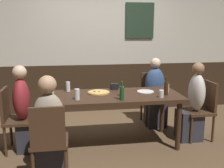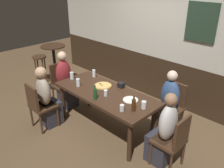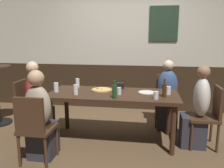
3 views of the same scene
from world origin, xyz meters
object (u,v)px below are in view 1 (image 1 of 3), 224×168
(dining_table, at_px, (114,100))
(plate_white_large, at_px, (145,92))
(chair_head_east, at_px, (203,107))
(tumbler_short, at_px, (122,93))
(beer_bottle_green, at_px, (122,93))
(person_head_west, at_px, (26,115))
(person_left_near, at_px, (50,133))
(chair_right_far, at_px, (152,95))
(beer_bottle_brown, at_px, (166,88))
(person_right_far, at_px, (155,98))
(pint_glass_pale, at_px, (77,95))
(chair_left_near, at_px, (49,139))
(beer_glass_half, at_px, (161,94))
(highball_clear, at_px, (166,89))
(pint_glass_stout, at_px, (51,94))
(chair_head_west, at_px, (14,116))
(person_head_east, at_px, (193,108))
(pizza, at_px, (99,92))
(condiment_caddy, at_px, (114,86))
(pint_glass_amber, at_px, (68,87))

(dining_table, relative_size, plate_white_large, 7.70)
(dining_table, distance_m, chair_head_east, 1.37)
(tumbler_short, xyz_separation_m, beer_bottle_green, (-0.04, -0.20, 0.05))
(person_head_west, distance_m, person_left_near, 0.76)
(chair_right_far, distance_m, beer_bottle_brown, 1.01)
(beer_bottle_brown, bearing_deg, dining_table, 170.62)
(person_right_far, distance_m, pint_glass_pale, 1.62)
(chair_left_near, bearing_deg, pint_glass_pale, 63.16)
(tumbler_short, height_order, beer_glass_half, tumbler_short)
(tumbler_short, relative_size, pint_glass_pale, 0.72)
(person_head_west, bearing_deg, pint_glass_pale, -14.92)
(dining_table, bearing_deg, tumbler_short, -40.85)
(highball_clear, bearing_deg, person_right_far, 86.13)
(dining_table, distance_m, beer_glass_half, 0.67)
(chair_left_near, distance_m, highball_clear, 1.86)
(pint_glass_stout, height_order, plate_white_large, pint_glass_stout)
(chair_head_west, height_order, person_left_near, person_left_near)
(person_head_east, bearing_deg, beer_glass_half, -157.29)
(pizza, bearing_deg, pint_glass_pale, -135.08)
(dining_table, relative_size, chair_right_far, 2.15)
(highball_clear, relative_size, pint_glass_stout, 0.83)
(person_left_near, xyz_separation_m, tumbler_short, (0.93, 0.57, 0.29))
(person_right_far, bearing_deg, plate_white_large, -121.06)
(pint_glass_pale, distance_m, condiment_caddy, 0.77)
(chair_right_far, bearing_deg, beer_bottle_green, -124.86)
(person_right_far, relative_size, beer_bottle_brown, 4.58)
(dining_table, xyz_separation_m, beer_glass_half, (0.61, -0.25, 0.13))
(pizza, height_order, beer_glass_half, beer_glass_half)
(pizza, bearing_deg, pint_glass_stout, -162.89)
(person_head_east, bearing_deg, chair_head_east, 0.00)
(tumbler_short, relative_size, beer_bottle_green, 0.42)
(person_left_near, bearing_deg, pint_glass_amber, 78.19)
(dining_table, relative_size, person_left_near, 1.63)
(person_head_west, bearing_deg, person_right_far, 17.96)
(person_right_far, xyz_separation_m, pint_glass_pale, (-1.34, -0.84, 0.32))
(pizza, xyz_separation_m, plate_white_large, (0.69, -0.04, -0.01))
(person_head_east, xyz_separation_m, plate_white_large, (-0.71, 0.09, 0.25))
(person_head_east, distance_m, beer_bottle_brown, 0.60)
(chair_left_near, distance_m, tumbler_short, 1.22)
(chair_head_east, height_order, beer_bottle_green, beer_bottle_green)
(beer_glass_half, relative_size, highball_clear, 0.88)
(chair_head_west, bearing_deg, person_left_near, -51.26)
(chair_head_west, bearing_deg, pint_glass_pale, -12.19)
(beer_bottle_brown, bearing_deg, chair_head_west, 176.71)
(chair_head_east, distance_m, pint_glass_stout, 2.23)
(person_left_near, height_order, beer_bottle_brown, person_left_near)
(highball_clear, distance_m, beer_bottle_brown, 0.18)
(person_right_far, relative_size, pizza, 3.70)
(dining_table, xyz_separation_m, person_right_far, (0.83, 0.66, -0.17))
(pizza, height_order, beer_bottle_green, beer_bottle_green)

